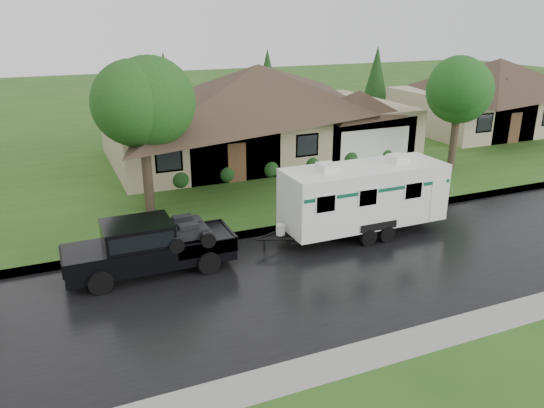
{
  "coord_description": "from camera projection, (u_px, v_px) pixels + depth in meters",
  "views": [
    {
      "loc": [
        -10.26,
        -16.59,
        8.6
      ],
      "look_at": [
        -2.25,
        2.0,
        1.33
      ],
      "focal_mm": 35.0,
      "sensor_mm": 36.0,
      "label": 1
    }
  ],
  "objects": [
    {
      "name": "travel_trailer",
      "position": [
        364.0,
        195.0,
        21.46
      ],
      "size": [
        7.11,
        2.5,
        3.19
      ],
      "color": "white",
      "rests_on": "ground"
    },
    {
      "name": "lawn",
      "position": [
        224.0,
        155.0,
        34.0
      ],
      "size": [
        140.0,
        26.0,
        0.15
      ],
      "primitive_type": "cube",
      "color": "#29561B",
      "rests_on": "ground"
    },
    {
      "name": "road",
      "position": [
        372.0,
        264.0,
        19.34
      ],
      "size": [
        140.0,
        8.0,
        0.01
      ],
      "primitive_type": "cube",
      "color": "black",
      "rests_on": "ground"
    },
    {
      "name": "curb",
      "position": [
        317.0,
        222.0,
        22.99
      ],
      "size": [
        140.0,
        0.5,
        0.15
      ],
      "primitive_type": "cube",
      "color": "gray",
      "rests_on": "ground"
    },
    {
      "name": "house_main",
      "position": [
        264.0,
        100.0,
        32.67
      ],
      "size": [
        19.44,
        10.8,
        6.9
      ],
      "color": "tan",
      "rests_on": "lawn"
    },
    {
      "name": "tree_left_green",
      "position": [
        142.0,
        109.0,
        22.54
      ],
      "size": [
        4.04,
        4.04,
        6.68
      ],
      "color": "#382B1E",
      "rests_on": "lawn"
    },
    {
      "name": "house_neighbor",
      "position": [
        501.0,
        87.0,
        40.64
      ],
      "size": [
        15.12,
        9.72,
        6.45
      ],
      "color": "#BFAA8E",
      "rests_on": "lawn"
    },
    {
      "name": "tree_right_green",
      "position": [
        459.0,
        92.0,
        29.46
      ],
      "size": [
        3.82,
        3.82,
        6.32
      ],
      "color": "#382B1E",
      "rests_on": "lawn"
    },
    {
      "name": "pickup_truck",
      "position": [
        147.0,
        245.0,
        18.4
      ],
      "size": [
        5.77,
        2.19,
        1.92
      ],
      "color": "black",
      "rests_on": "ground"
    },
    {
      "name": "shrub_row",
      "position": [
        290.0,
        165.0,
        29.63
      ],
      "size": [
        13.6,
        1.0,
        1.0
      ],
      "color": "#143814",
      "rests_on": "lawn"
    },
    {
      "name": "ground",
      "position": [
        344.0,
        243.0,
        21.07
      ],
      "size": [
        140.0,
        140.0,
        0.0
      ],
      "primitive_type": "plane",
      "color": "#29561B",
      "rests_on": "ground"
    }
  ]
}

